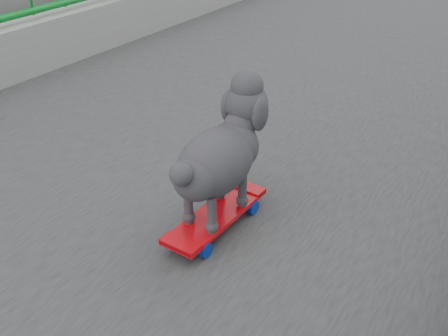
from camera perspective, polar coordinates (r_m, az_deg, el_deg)
The scene contains 2 objects.
skateboard at distance 1.83m, azimuth -0.86°, elevation -5.36°, with size 0.15×0.46×0.06m.
poodle at distance 1.72m, azimuth -0.40°, elevation 1.62°, with size 0.22×0.51×0.42m.
Camera 1 is at (1.27, 3.23, 8.12)m, focal length 42.00 mm.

